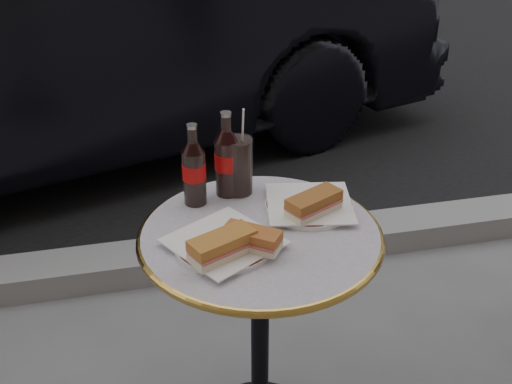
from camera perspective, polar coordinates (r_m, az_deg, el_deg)
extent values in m
cube|color=black|center=(6.53, -10.02, 14.62)|extent=(40.00, 8.00, 0.00)
cube|color=gray|center=(2.73, -3.98, -5.59)|extent=(40.00, 0.20, 0.12)
cylinder|color=silver|center=(1.56, -2.88, -4.67)|extent=(0.31, 0.31, 0.01)
cylinder|color=white|center=(1.72, 4.75, -1.24)|extent=(0.30, 0.30, 0.01)
cube|color=#B46F2D|center=(1.49, -3.02, -4.90)|extent=(0.17, 0.13, 0.05)
cube|color=#A65B2A|center=(1.52, -0.37, -4.26)|extent=(0.15, 0.13, 0.05)
cube|color=#965726|center=(1.66, 5.16, -1.14)|extent=(0.17, 0.13, 0.05)
cylinder|color=black|center=(1.75, -1.58, 2.35)|extent=(0.09, 0.09, 0.16)
imported|color=black|center=(3.63, -18.30, 13.63)|extent=(2.73, 4.62, 1.44)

